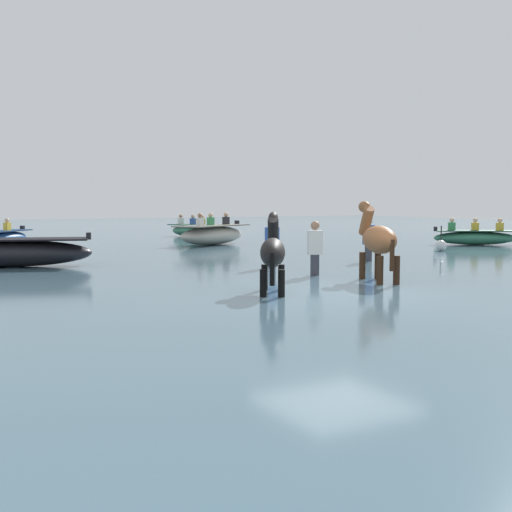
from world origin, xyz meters
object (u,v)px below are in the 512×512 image
at_px(boat_mid_channel, 475,237).
at_px(channel_buoy, 441,245).
at_px(person_onlooker_left, 272,249).
at_px(boat_near_starboard, 5,237).
at_px(boat_far_offshore, 191,230).
at_px(person_onlooker_right, 315,255).
at_px(horse_trailing_black, 273,255).
at_px(boat_far_inshore, 212,235).
at_px(boat_distant_west, 12,253).
at_px(person_wading_close, 368,245).
at_px(horse_lead_chestnut, 378,242).

distance_m(boat_mid_channel, channel_buoy, 3.88).
bearing_deg(person_onlooker_left, boat_near_starboard, 109.25).
relative_size(boat_far_offshore, person_onlooker_right, 1.70).
bearing_deg(horse_trailing_black, boat_far_inshore, 68.43).
height_order(boat_far_inshore, boat_distant_west, boat_far_inshore).
distance_m(person_wading_close, channel_buoy, 4.87).
xyz_separation_m(person_onlooker_left, person_onlooker_right, (-0.13, -2.07, 0.00)).
height_order(horse_trailing_black, person_onlooker_right, horse_trailing_black).
bearing_deg(boat_far_inshore, horse_trailing_black, -111.57).
bearing_deg(horse_trailing_black, channel_buoy, 29.66).
xyz_separation_m(horse_trailing_black, boat_distant_west, (-3.24, 7.41, -0.34)).
bearing_deg(person_wading_close, channel_buoy, 20.51).
relative_size(person_onlooker_right, channel_buoy, 1.91).
height_order(person_onlooker_right, channel_buoy, person_onlooker_right).
relative_size(boat_far_inshore, boat_near_starboard, 1.50).
bearing_deg(person_wading_close, horse_trailing_black, -143.98).
distance_m(boat_far_offshore, boat_near_starboard, 8.88).
xyz_separation_m(boat_distant_west, boat_near_starboard, (1.30, 9.21, -0.07)).
height_order(horse_lead_chestnut, horse_trailing_black, horse_lead_chestnut).
relative_size(horse_lead_chestnut, channel_buoy, 2.44).
distance_m(boat_mid_channel, person_wading_close, 8.74).
distance_m(horse_lead_chestnut, horse_trailing_black, 2.85).
bearing_deg(channel_buoy, person_wading_close, -159.49).
height_order(boat_far_inshore, boat_far_offshore, boat_far_inshore).
height_order(horse_trailing_black, person_onlooker_left, horse_trailing_black).
height_order(person_onlooker_left, person_onlooker_right, same).
xyz_separation_m(horse_trailing_black, person_wading_close, (5.66, 4.11, -0.24)).
bearing_deg(boat_mid_channel, person_wading_close, -157.45).
bearing_deg(boat_distant_west, boat_far_inshore, 32.33).
xyz_separation_m(boat_far_offshore, channel_buoy, (3.47, -12.64, -0.11)).
distance_m(boat_far_offshore, channel_buoy, 13.11).
distance_m(person_onlooker_left, channel_buoy, 7.97).
xyz_separation_m(boat_far_offshore, boat_distant_west, (-9.98, -11.05, 0.05)).
relative_size(person_wading_close, channel_buoy, 1.91).
height_order(boat_mid_channel, boat_near_starboard, boat_mid_channel).
relative_size(person_onlooker_left, channel_buoy, 1.91).
distance_m(boat_far_inshore, person_onlooker_left, 8.95).
bearing_deg(boat_far_offshore, person_wading_close, -94.33).
xyz_separation_m(boat_near_starboard, channel_buoy, (12.16, -10.80, -0.10)).
xyz_separation_m(horse_lead_chestnut, boat_far_offshore, (3.93, 18.05, -0.51)).
bearing_deg(person_onlooker_right, boat_far_offshore, 74.99).
relative_size(boat_distant_west, boat_near_starboard, 1.67).
relative_size(boat_far_offshore, boat_distant_west, 0.67).
height_order(boat_distant_west, person_onlooker_left, person_onlooker_left).
relative_size(person_wading_close, person_onlooker_right, 1.00).
bearing_deg(boat_far_inshore, person_wading_close, -85.52).
bearing_deg(person_onlooker_left, boat_distant_west, 149.33).
bearing_deg(boat_distant_west, boat_near_starboard, 81.97).
xyz_separation_m(boat_mid_channel, boat_distant_west, (-16.96, -0.05, 0.06)).
distance_m(horse_trailing_black, boat_distant_west, 8.09).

